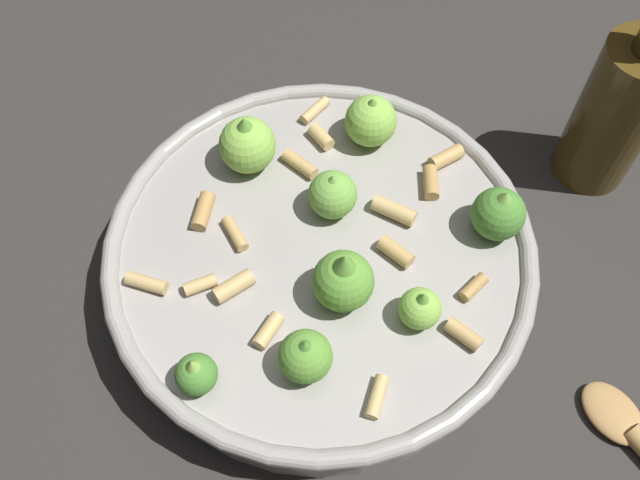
% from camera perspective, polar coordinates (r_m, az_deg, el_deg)
% --- Properties ---
extents(ground_plane, '(2.40, 2.40, 0.00)m').
position_cam_1_polar(ground_plane, '(0.56, 0.00, -3.39)').
color(ground_plane, '#2D2B28').
extents(cooking_pan, '(0.33, 0.33, 0.11)m').
position_cam_1_polar(cooking_pan, '(0.53, 0.14, -1.48)').
color(cooking_pan, '#9E9993').
rests_on(cooking_pan, ground).
extents(olive_oil_bottle, '(0.06, 0.06, 0.19)m').
position_cam_1_polar(olive_oil_bottle, '(0.61, 23.77, 10.01)').
color(olive_oil_bottle, '#4C3814').
rests_on(olive_oil_bottle, ground).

